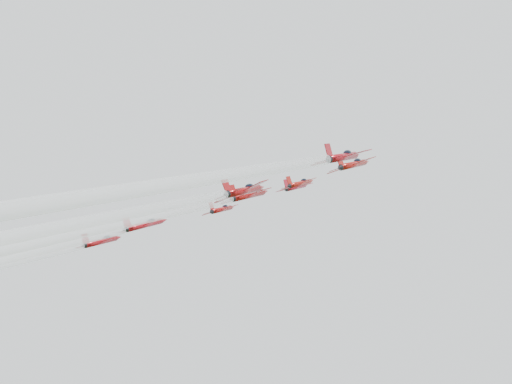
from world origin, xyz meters
The scene contains 7 objects.
jet_lead centered at (-1.73, 22.14, 170.93)m, with size 9.15×11.40×8.27m.
jet_row2_left centered at (-15.81, 13.82, 165.11)m, with size 8.89×11.08×8.04m.
jet_row2_center centered at (3.60, 13.78, 165.08)m, with size 8.54×10.64×7.72m.
jet_row2_right centered at (17.17, 9.92, 162.40)m, with size 10.50×13.08×9.49m.
jet_center centered at (1.78, -45.06, 123.88)m, with size 10.48×94.25×66.46m.
jet_rear_right centered at (9.44, -56.17, 116.12)m, with size 9.83×88.37×62.31m.
jet_rear_farright centered at (26.47, -55.26, 116.76)m, with size 9.53×85.65×60.39m.
Camera 1 is at (58.55, -94.81, 81.75)m, focal length 50.00 mm.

